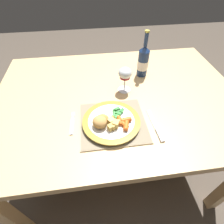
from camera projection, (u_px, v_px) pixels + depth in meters
The scene contains 12 objects.
ground_plane at pixel (116, 162), 1.48m from camera, with size 6.00×6.00×0.00m, color #4C4238.
dining_table at pixel (118, 106), 1.01m from camera, with size 1.33×0.95×0.74m.
placemat at pixel (113, 122), 0.81m from camera, with size 0.30×0.28×0.01m.
dinner_plate at pixel (111, 122), 0.79m from camera, with size 0.26×0.26×0.02m.
breaded_croquettes at pixel (101, 121), 0.75m from camera, with size 0.09×0.09×0.05m.
green_beans_pile at pixel (117, 113), 0.81m from camera, with size 0.07×0.06×0.02m.
glazed_carrots at pixel (122, 122), 0.76m from camera, with size 0.09×0.08×0.02m.
fork at pixel (72, 124), 0.80m from camera, with size 0.02×0.14×0.01m.
table_knife at pixel (156, 128), 0.78m from camera, with size 0.03×0.19×0.01m.
wine_glass at pixel (125, 74), 0.90m from camera, with size 0.07×0.07×0.14m.
bottle at pixel (143, 61), 1.02m from camera, with size 0.06×0.06×0.27m.
roast_potatoes at pixel (113, 124), 0.75m from camera, with size 0.06×0.07×0.03m.
Camera 1 is at (-0.13, -0.72, 1.35)m, focal length 28.00 mm.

